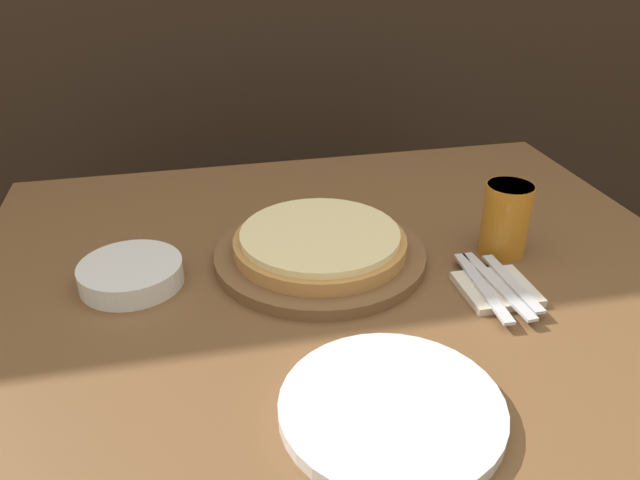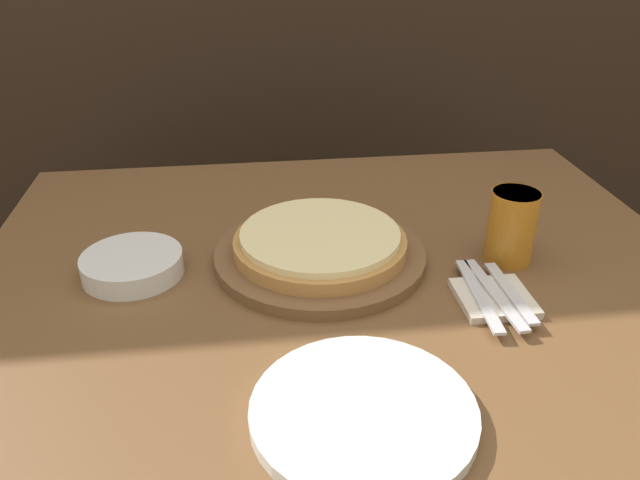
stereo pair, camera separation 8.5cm
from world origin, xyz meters
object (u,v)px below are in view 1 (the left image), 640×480
object	(u,v)px
beer_glass	(506,216)
dinner_plate	(391,408)
pizza_on_board	(320,248)
side_bowl	(131,274)
fork	(482,286)
spoon	(512,283)
dinner_knife	(497,284)

from	to	relation	value
beer_glass	dinner_plate	world-z (taller)	beer_glass
dinner_plate	pizza_on_board	bearing A→B (deg)	90.60
side_bowl	fork	size ratio (longest dim) A/B	0.82
dinner_plate	spoon	bearing A→B (deg)	38.75
spoon	side_bowl	bearing A→B (deg)	165.42
dinner_plate	dinner_knife	size ratio (longest dim) A/B	1.35
pizza_on_board	fork	xyz separation A→B (m)	(0.22, -0.16, -0.01)
fork	spoon	size ratio (longest dim) A/B	1.18
side_bowl	dinner_plate	bearing A→B (deg)	-49.56
beer_glass	spoon	bearing A→B (deg)	-110.19
pizza_on_board	dinner_plate	xyz separation A→B (m)	(0.00, -0.37, -0.02)
side_bowl	dinner_knife	world-z (taller)	side_bowl
beer_glass	dinner_plate	bearing A→B (deg)	-132.96
dinner_knife	pizza_on_board	bearing A→B (deg)	147.81
beer_glass	dinner_knife	distance (m)	0.15
dinner_knife	dinner_plate	bearing A→B (deg)	-138.49
pizza_on_board	side_bowl	xyz separation A→B (m)	(-0.31, -0.00, -0.01)
dinner_plate	spoon	xyz separation A→B (m)	(0.27, 0.22, 0.01)
fork	pizza_on_board	bearing A→B (deg)	145.00
beer_glass	spoon	xyz separation A→B (m)	(-0.04, -0.12, -0.05)
pizza_on_board	side_bowl	distance (m)	0.31
pizza_on_board	spoon	world-z (taller)	pizza_on_board
dinner_knife	spoon	xyz separation A→B (m)	(0.02, 0.00, 0.00)
dinner_knife	spoon	distance (m)	0.02
dinner_knife	fork	bearing A→B (deg)	180.00
dinner_plate	side_bowl	world-z (taller)	side_bowl
beer_glass	dinner_plate	size ratio (longest dim) A/B	0.46
dinner_knife	spoon	size ratio (longest dim) A/B	1.18
dinner_knife	beer_glass	bearing A→B (deg)	60.08
beer_glass	side_bowl	xyz separation A→B (m)	(-0.63, 0.03, -0.05)
side_bowl	fork	bearing A→B (deg)	-15.89
fork	dinner_plate	bearing A→B (deg)	-135.40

